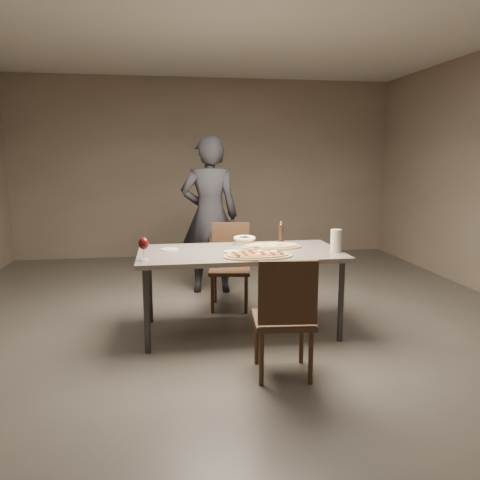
{
  "coord_description": "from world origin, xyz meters",
  "views": [
    {
      "loc": [
        -0.64,
        -4.05,
        1.57
      ],
      "look_at": [
        0.0,
        0.0,
        0.85
      ],
      "focal_mm": 35.0,
      "sensor_mm": 36.0,
      "label": 1
    }
  ],
  "objects": [
    {
      "name": "side_plate",
      "position": [
        -0.62,
        0.15,
        0.76
      ],
      "size": [
        0.16,
        0.16,
        0.01
      ],
      "rotation": [
        0.0,
        0.0,
        -0.08
      ],
      "color": "white",
      "rests_on": "dining_table"
    },
    {
      "name": "bread_basket",
      "position": [
        0.09,
        0.32,
        0.8
      ],
      "size": [
        0.21,
        0.21,
        0.08
      ],
      "rotation": [
        0.0,
        0.0,
        0.07
      ],
      "color": "beige",
      "rests_on": "dining_table"
    },
    {
      "name": "wine_glass",
      "position": [
        -0.83,
        -0.25,
        0.88
      ],
      "size": [
        0.08,
        0.08,
        0.19
      ],
      "rotation": [
        0.0,
        0.0,
        0.38
      ],
      "color": "silver",
      "rests_on": "dining_table"
    },
    {
      "name": "room",
      "position": [
        0.0,
        0.0,
        1.4
      ],
      "size": [
        7.0,
        7.0,
        7.0
      ],
      "color": "#5A544D",
      "rests_on": "ground"
    },
    {
      "name": "zucchini_pizza",
      "position": [
        0.11,
        -0.28,
        0.77
      ],
      "size": [
        0.59,
        0.32,
        0.05
      ],
      "rotation": [
        0.0,
        0.0,
        0.4
      ],
      "color": "tan",
      "rests_on": "dining_table"
    },
    {
      "name": "chair_near",
      "position": [
        0.16,
        -0.99,
        0.5
      ],
      "size": [
        0.46,
        0.46,
        0.9
      ],
      "rotation": [
        0.0,
        0.0,
        -0.1
      ],
      "color": "#3F291A",
      "rests_on": "ground"
    },
    {
      "name": "carafe",
      "position": [
        0.83,
        -0.17,
        0.85
      ],
      "size": [
        0.1,
        0.1,
        0.2
      ],
      "rotation": [
        0.0,
        0.0,
        -0.26
      ],
      "color": "silver",
      "rests_on": "dining_table"
    },
    {
      "name": "pepper_mill_left",
      "position": [
        0.44,
        0.24,
        0.85
      ],
      "size": [
        0.05,
        0.05,
        0.21
      ],
      "rotation": [
        0.0,
        0.0,
        0.06
      ],
      "color": "black",
      "rests_on": "dining_table"
    },
    {
      "name": "pepper_mill_right",
      "position": [
        0.47,
        0.38,
        0.85
      ],
      "size": [
        0.05,
        0.05,
        0.2
      ],
      "rotation": [
        0.0,
        0.0,
        0.19
      ],
      "color": "black",
      "rests_on": "dining_table"
    },
    {
      "name": "dining_table",
      "position": [
        0.0,
        0.0,
        0.69
      ],
      "size": [
        1.8,
        0.9,
        0.75
      ],
      "color": "slate",
      "rests_on": "ground"
    },
    {
      "name": "chair_far",
      "position": [
        0.02,
        0.76,
        0.5
      ],
      "size": [
        0.49,
        0.49,
        0.89
      ],
      "rotation": [
        0.0,
        0.0,
        2.96
      ],
      "color": "#3F291A",
      "rests_on": "ground"
    },
    {
      "name": "ham_pizza",
      "position": [
        0.32,
        0.11,
        0.77
      ],
      "size": [
        0.55,
        0.3,
        0.04
      ],
      "rotation": [
        0.0,
        0.0,
        0.28
      ],
      "color": "tan",
      "rests_on": "dining_table"
    },
    {
      "name": "oil_dish",
      "position": [
        -0.09,
        -0.06,
        0.76
      ],
      "size": [
        0.14,
        0.14,
        0.02
      ],
      "rotation": [
        0.0,
        0.0,
        -0.05
      ],
      "color": "white",
      "rests_on": "dining_table"
    },
    {
      "name": "diner",
      "position": [
        -0.14,
        1.34,
        0.91
      ],
      "size": [
        0.7,
        0.49,
        1.82
      ],
      "primitive_type": "imported",
      "rotation": [
        0.0,
        0.0,
        3.06
      ],
      "color": "black",
      "rests_on": "ground"
    }
  ]
}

